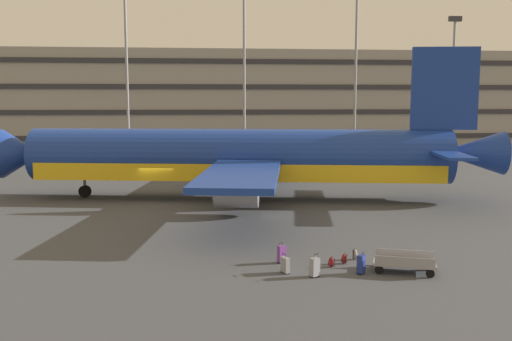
{
  "coord_description": "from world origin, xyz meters",
  "views": [
    {
      "loc": [
        3.12,
        -41.44,
        7.37
      ],
      "look_at": [
        6.59,
        -6.9,
        3.0
      ],
      "focal_mm": 39.7,
      "sensor_mm": 36.0,
      "label": 1
    }
  ],
  "objects_px": {
    "suitcase_navy": "(315,267)",
    "backpack_purple": "(355,254)",
    "suitcase_scuffed": "(285,265)",
    "suitcase_small": "(282,254)",
    "suitcase_laid_flat": "(361,264)",
    "backpack_orange": "(331,262)",
    "airliner": "(244,158)",
    "backpack_large": "(344,259)",
    "baggage_cart": "(404,262)"
  },
  "relations": [
    {
      "from": "suitcase_navy",
      "to": "backpack_purple",
      "type": "bearing_deg",
      "value": 44.54
    },
    {
      "from": "suitcase_scuffed",
      "to": "suitcase_navy",
      "type": "bearing_deg",
      "value": -28.7
    },
    {
      "from": "suitcase_scuffed",
      "to": "suitcase_small",
      "type": "bearing_deg",
      "value": 87.26
    },
    {
      "from": "suitcase_small",
      "to": "suitcase_scuffed",
      "type": "distance_m",
      "value": 1.54
    },
    {
      "from": "suitcase_laid_flat",
      "to": "backpack_purple",
      "type": "xyz_separation_m",
      "value": [
        0.34,
        2.13,
        -0.19
      ]
    },
    {
      "from": "backpack_orange",
      "to": "backpack_purple",
      "type": "distance_m",
      "value": 1.72
    },
    {
      "from": "airliner",
      "to": "suitcase_scuffed",
      "type": "distance_m",
      "value": 18.45
    },
    {
      "from": "backpack_orange",
      "to": "backpack_large",
      "type": "relative_size",
      "value": 0.96
    },
    {
      "from": "backpack_orange",
      "to": "baggage_cart",
      "type": "bearing_deg",
      "value": -19.32
    },
    {
      "from": "suitcase_small",
      "to": "airliner",
      "type": "bearing_deg",
      "value": 91.41
    },
    {
      "from": "suitcase_laid_flat",
      "to": "backpack_large",
      "type": "distance_m",
      "value": 1.6
    },
    {
      "from": "airliner",
      "to": "suitcase_navy",
      "type": "xyz_separation_m",
      "value": [
        1.49,
        -18.88,
        -2.65
      ]
    },
    {
      "from": "suitcase_small",
      "to": "backpack_large",
      "type": "bearing_deg",
      "value": -7.89
    },
    {
      "from": "suitcase_scuffed",
      "to": "backpack_orange",
      "type": "height_order",
      "value": "suitcase_scuffed"
    },
    {
      "from": "suitcase_scuffed",
      "to": "backpack_orange",
      "type": "xyz_separation_m",
      "value": [
        2.17,
        0.69,
        -0.16
      ]
    },
    {
      "from": "suitcase_laid_flat",
      "to": "backpack_purple",
      "type": "bearing_deg",
      "value": 80.87
    },
    {
      "from": "suitcase_navy",
      "to": "backpack_purple",
      "type": "relative_size",
      "value": 1.83
    },
    {
      "from": "suitcase_scuffed",
      "to": "backpack_large",
      "type": "distance_m",
      "value": 3.09
    },
    {
      "from": "suitcase_navy",
      "to": "baggage_cart",
      "type": "xyz_separation_m",
      "value": [
        3.97,
        0.29,
        -0.01
      ]
    },
    {
      "from": "suitcase_laid_flat",
      "to": "backpack_large",
      "type": "xyz_separation_m",
      "value": [
        -0.34,
        1.55,
        -0.21
      ]
    },
    {
      "from": "airliner",
      "to": "backpack_large",
      "type": "distance_m",
      "value": 17.63
    },
    {
      "from": "suitcase_small",
      "to": "baggage_cart",
      "type": "relative_size",
      "value": 0.28
    },
    {
      "from": "suitcase_laid_flat",
      "to": "backpack_large",
      "type": "relative_size",
      "value": 1.88
    },
    {
      "from": "suitcase_laid_flat",
      "to": "suitcase_small",
      "type": "relative_size",
      "value": 1.05
    },
    {
      "from": "suitcase_scuffed",
      "to": "backpack_purple",
      "type": "distance_m",
      "value": 3.95
    },
    {
      "from": "suitcase_laid_flat",
      "to": "baggage_cart",
      "type": "distance_m",
      "value": 1.91
    },
    {
      "from": "suitcase_small",
      "to": "backpack_purple",
      "type": "xyz_separation_m",
      "value": [
        3.47,
        0.19,
        -0.18
      ]
    },
    {
      "from": "backpack_large",
      "to": "baggage_cart",
      "type": "xyz_separation_m",
      "value": [
        2.26,
        -1.49,
        0.2
      ]
    },
    {
      "from": "suitcase_scuffed",
      "to": "airliner",
      "type": "bearing_deg",
      "value": 91.06
    },
    {
      "from": "suitcase_laid_flat",
      "to": "suitcase_scuffed",
      "type": "xyz_separation_m",
      "value": [
        -3.21,
        0.4,
        -0.06
      ]
    },
    {
      "from": "airliner",
      "to": "suitcase_laid_flat",
      "type": "height_order",
      "value": "airliner"
    },
    {
      "from": "suitcase_navy",
      "to": "suitcase_scuffed",
      "type": "distance_m",
      "value": 1.31
    },
    {
      "from": "baggage_cart",
      "to": "suitcase_small",
      "type": "bearing_deg",
      "value": 159.6
    },
    {
      "from": "baggage_cart",
      "to": "backpack_large",
      "type": "bearing_deg",
      "value": 146.56
    },
    {
      "from": "suitcase_laid_flat",
      "to": "airliner",
      "type": "bearing_deg",
      "value": 100.76
    },
    {
      "from": "backpack_orange",
      "to": "airliner",
      "type": "bearing_deg",
      "value": 98.12
    },
    {
      "from": "airliner",
      "to": "baggage_cart",
      "type": "distance_m",
      "value": 19.55
    },
    {
      "from": "suitcase_navy",
      "to": "backpack_orange",
      "type": "distance_m",
      "value": 1.68
    },
    {
      "from": "backpack_orange",
      "to": "baggage_cart",
      "type": "relative_size",
      "value": 0.15
    },
    {
      "from": "suitcase_scuffed",
      "to": "backpack_large",
      "type": "height_order",
      "value": "suitcase_scuffed"
    },
    {
      "from": "suitcase_laid_flat",
      "to": "suitcase_navy",
      "type": "relative_size",
      "value": 0.95
    },
    {
      "from": "suitcase_scuffed",
      "to": "backpack_purple",
      "type": "height_order",
      "value": "suitcase_scuffed"
    },
    {
      "from": "backpack_large",
      "to": "backpack_purple",
      "type": "height_order",
      "value": "backpack_purple"
    },
    {
      "from": "suitcase_laid_flat",
      "to": "backpack_purple",
      "type": "relative_size",
      "value": 1.75
    },
    {
      "from": "backpack_orange",
      "to": "backpack_purple",
      "type": "xyz_separation_m",
      "value": [
        1.38,
        1.03,
        0.03
      ]
    },
    {
      "from": "airliner",
      "to": "suitcase_small",
      "type": "xyz_separation_m",
      "value": [
        0.41,
        -16.71,
        -2.66
      ]
    },
    {
      "from": "suitcase_navy",
      "to": "backpack_orange",
      "type": "height_order",
      "value": "suitcase_navy"
    },
    {
      "from": "suitcase_navy",
      "to": "airliner",
      "type": "bearing_deg",
      "value": 94.51
    },
    {
      "from": "backpack_purple",
      "to": "baggage_cart",
      "type": "xyz_separation_m",
      "value": [
        1.57,
        -2.07,
        0.18
      ]
    },
    {
      "from": "suitcase_laid_flat",
      "to": "suitcase_navy",
      "type": "distance_m",
      "value": 2.07
    }
  ]
}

